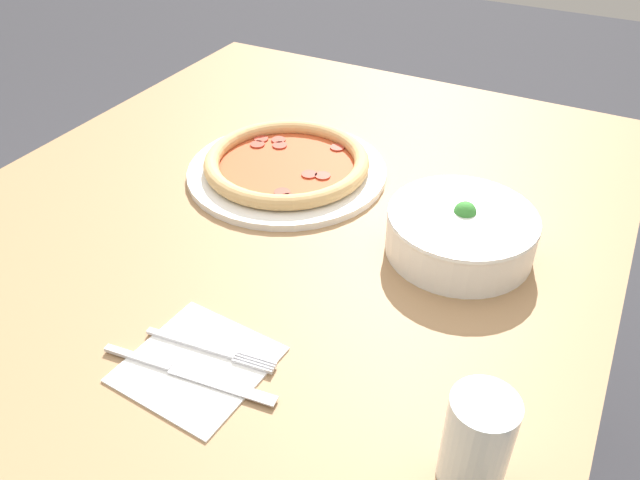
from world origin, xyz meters
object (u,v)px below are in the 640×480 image
object	(u,v)px
pizza	(287,165)
knife	(180,371)
bowl	(461,230)
fork	(208,349)
glass	(477,441)

from	to	relation	value
pizza	knife	distance (m)	0.46
pizza	bowl	xyz separation A→B (m)	(0.07, 0.33, 0.02)
pizza	bowl	bearing A→B (deg)	77.52
knife	bowl	bearing A→B (deg)	53.98
pizza	bowl	world-z (taller)	bowl
pizza	fork	world-z (taller)	pizza
bowl	knife	xyz separation A→B (m)	(0.37, -0.21, -0.03)
bowl	fork	bearing A→B (deg)	-31.67
fork	glass	size ratio (longest dim) A/B	1.54
pizza	fork	distance (m)	0.42
glass	knife	bearing A→B (deg)	-85.06
pizza	fork	xyz separation A→B (m)	(0.40, 0.12, -0.01)
knife	fork	bearing A→B (deg)	73.27
fork	knife	distance (m)	0.04
pizza	fork	bearing A→B (deg)	17.14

